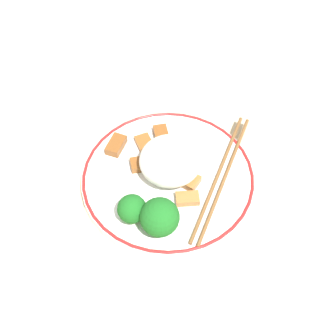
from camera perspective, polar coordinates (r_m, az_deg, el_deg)
The scene contains 12 objects.
ground_plane at distance 0.72m, azimuth 0.00°, elevation -1.75°, with size 3.00×3.00×0.00m, color #C6B28E.
plate at distance 0.71m, azimuth 0.00°, elevation -1.28°, with size 0.26×0.26×0.02m.
rice_mound at distance 0.69m, azimuth 0.29°, elevation 0.90°, with size 0.09×0.09×0.05m.
broccoli_back_left at distance 0.65m, azimuth -4.42°, elevation -5.03°, with size 0.04×0.04×0.05m.
broccoli_back_center at distance 0.63m, azimuth -1.02°, elevation -6.04°, with size 0.05×0.05×0.06m.
meat_near_front at distance 0.74m, azimuth -6.34°, elevation 2.80°, with size 0.02×0.04×0.01m.
meat_near_left at distance 0.75m, azimuth -0.88°, elevation 4.31°, with size 0.03×0.03×0.01m.
meat_near_right at distance 0.71m, azimuth -3.50°, elevation 0.36°, with size 0.04×0.03×0.01m.
meat_near_back at distance 0.68m, azimuth 2.39°, elevation -3.75°, with size 0.04×0.03×0.01m.
meat_on_rice_edge at distance 0.74m, azimuth -2.85°, elevation 2.94°, with size 0.04×0.04×0.01m.
meat_mid_left at distance 0.69m, azimuth 2.54°, elevation -1.43°, with size 0.03×0.03×0.01m.
chopsticks at distance 0.71m, azimuth 6.53°, elevation -1.00°, with size 0.02×0.25×0.01m.
Camera 1 is at (0.16, -0.38, 0.59)m, focal length 50.00 mm.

